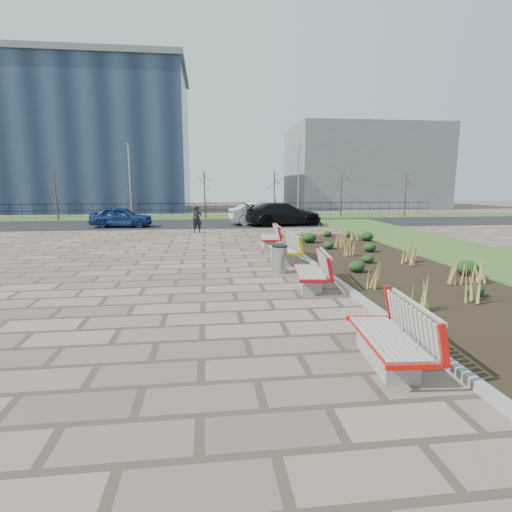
{
  "coord_description": "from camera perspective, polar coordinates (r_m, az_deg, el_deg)",
  "views": [
    {
      "loc": [
        0.14,
        -8.01,
        2.89
      ],
      "look_at": [
        1.5,
        3.0,
        0.9
      ],
      "focal_mm": 28.0,
      "sensor_mm": 36.0,
      "label": 1
    }
  ],
  "objects": [
    {
      "name": "ground",
      "position": [
        8.52,
        -7.67,
        -9.76
      ],
      "size": [
        120.0,
        120.0,
        0.0
      ],
      "primitive_type": "plane",
      "color": "#7E6857",
      "rests_on": "ground"
    },
    {
      "name": "planting_bed",
      "position": [
        14.65,
        17.76,
        -1.5
      ],
      "size": [
        4.5,
        18.0,
        0.1
      ],
      "primitive_type": "cube",
      "color": "black",
      "rests_on": "ground"
    },
    {
      "name": "planting_curb",
      "position": [
        13.84,
        8.97,
        -1.7
      ],
      "size": [
        0.16,
        18.0,
        0.15
      ],
      "primitive_type": "cube",
      "color": "gray",
      "rests_on": "ground"
    },
    {
      "name": "grass_verge_near",
      "position": [
        17.19,
        32.29,
        -1.03
      ],
      "size": [
        5.0,
        38.0,
        0.04
      ],
      "primitive_type": "cube",
      "color": "#33511E",
      "rests_on": "ground"
    },
    {
      "name": "grass_verge_far",
      "position": [
        36.13,
        -7.28,
        5.53
      ],
      "size": [
        80.0,
        5.0,
        0.04
      ],
      "primitive_type": "cube",
      "color": "#33511E",
      "rests_on": "ground"
    },
    {
      "name": "road",
      "position": [
        30.15,
        -7.3,
        4.6
      ],
      "size": [
        80.0,
        7.0,
        0.02
      ],
      "primitive_type": "cube",
      "color": "black",
      "rests_on": "ground"
    },
    {
      "name": "bench_a",
      "position": [
        6.93,
        18.17,
        -10.54
      ],
      "size": [
        1.07,
        2.17,
        1.0
      ],
      "primitive_type": null,
      "rotation": [
        0.0,
        0.0,
        -0.08
      ],
      "color": "red",
      "rests_on": "ground"
    },
    {
      "name": "bench_b",
      "position": [
        11.42,
        7.63,
        -2.0
      ],
      "size": [
        1.17,
        2.2,
        1.0
      ],
      "primitive_type": null,
      "rotation": [
        0.0,
        0.0,
        -0.13
      ],
      "color": "#AD0B18",
      "rests_on": "ground"
    },
    {
      "name": "bench_c",
      "position": [
        15.31,
        3.81,
        1.16
      ],
      "size": [
        1.06,
        2.16,
        1.0
      ],
      "primitive_type": null,
      "rotation": [
        0.0,
        0.0,
        0.08
      ],
      "color": "#D49F0B",
      "rests_on": "ground"
    },
    {
      "name": "bench_d",
      "position": [
        18.77,
        1.78,
        2.85
      ],
      "size": [
        1.0,
        2.14,
        1.0
      ],
      "primitive_type": null,
      "rotation": [
        0.0,
        0.0,
        -0.05
      ],
      "color": "red",
      "rests_on": "ground"
    },
    {
      "name": "litter_bin",
      "position": [
        13.21,
        3.38,
        -0.51
      ],
      "size": [
        0.5,
        0.5,
        0.9
      ],
      "primitive_type": "cylinder",
      "color": "#B2B2B7",
      "rests_on": "ground"
    },
    {
      "name": "pedestrian",
      "position": [
        24.49,
        -8.4,
        5.21
      ],
      "size": [
        0.67,
        0.52,
        1.64
      ],
      "primitive_type": "imported",
      "rotation": [
        0.0,
        0.0,
        0.24
      ],
      "color": "black",
      "rests_on": "ground"
    },
    {
      "name": "car_blue",
      "position": [
        28.89,
        -18.68,
        5.33
      ],
      "size": [
        4.21,
        1.89,
        1.4
      ],
      "primitive_type": "imported",
      "rotation": [
        0.0,
        0.0,
        1.51
      ],
      "color": "navy",
      "rests_on": "road"
    },
    {
      "name": "car_silver",
      "position": [
        29.19,
        0.88,
        6.09
      ],
      "size": [
        5.0,
        2.26,
        1.59
      ],
      "primitive_type": "imported",
      "rotation": [
        0.0,
        0.0,
        1.69
      ],
      "color": "#AEB1B6",
      "rests_on": "road"
    },
    {
      "name": "car_black",
      "position": [
        28.66,
        3.93,
        6.01
      ],
      "size": [
        5.79,
        2.98,
        1.61
      ],
      "primitive_type": "imported",
      "rotation": [
        0.0,
        0.0,
        1.71
      ],
      "color": "black",
      "rests_on": "road"
    },
    {
      "name": "tree_a",
      "position": [
        36.59,
        -26.68,
        7.77
      ],
      "size": [
        1.4,
        1.4,
        4.0
      ],
      "primitive_type": null,
      "color": "#4C3D2D",
      "rests_on": "grass_verge_far"
    },
    {
      "name": "tree_b",
      "position": [
        35.06,
        -17.32,
        8.32
      ],
      "size": [
        1.4,
        1.4,
        4.0
      ],
      "primitive_type": null,
      "color": "#4C3D2D",
      "rests_on": "grass_verge_far"
    },
    {
      "name": "tree_c",
      "position": [
        34.52,
        -7.36,
        8.67
      ],
      "size": [
        1.4,
        1.4,
        4.0
      ],
      "primitive_type": null,
      "color": "#4C3D2D",
      "rests_on": "grass_verge_far"
    },
    {
      "name": "tree_d",
      "position": [
        35.02,
        2.62,
        8.76
      ],
      "size": [
        1.4,
        1.4,
        4.0
      ],
      "primitive_type": null,
      "color": "#4C3D2D",
      "rests_on": "grass_verge_far"
    },
    {
      "name": "tree_e",
      "position": [
        36.5,
        12.05,
        8.61
      ],
      "size": [
        1.4,
        1.4,
        4.0
      ],
      "primitive_type": null,
      "color": "#4C3D2D",
      "rests_on": "grass_verge_far"
    },
    {
      "name": "tree_f",
      "position": [
        38.87,
        20.53,
        8.28
      ],
      "size": [
        1.4,
        1.4,
        4.0
      ],
      "primitive_type": null,
      "color": "#4C3D2D",
      "rests_on": "grass_verge_far"
    },
    {
      "name": "lamp_west",
      "position": [
        34.56,
        -17.55,
        9.95
      ],
      "size": [
        0.24,
        0.6,
        6.0
      ],
      "primitive_type": null,
      "color": "gray",
      "rests_on": "grass_verge_far"
    },
    {
      "name": "lamp_east",
      "position": [
        34.91,
        6.06,
        10.36
      ],
      "size": [
        0.24,
        0.6,
        6.0
      ],
      "primitive_type": null,
      "color": "gray",
      "rests_on": "grass_verge_far"
    },
    {
      "name": "railing_fence",
      "position": [
        37.58,
        -7.3,
        6.65
      ],
      "size": [
        44.0,
        0.1,
        1.2
      ],
      "primitive_type": null,
      "color": "black",
      "rests_on": "grass_verge_far"
    },
    {
      "name": "building_glass",
      "position": [
        53.07,
        -32.69,
        13.59
      ],
      "size": [
        40.0,
        14.0,
        15.0
      ],
      "primitive_type": "cube",
      "color": "#192338",
      "rests_on": "ground"
    },
    {
      "name": "building_grey",
      "position": [
        53.85,
        14.94,
        12.08
      ],
      "size": [
        18.0,
        12.0,
        10.0
      ],
      "primitive_type": "cube",
      "color": "slate",
      "rests_on": "ground"
    }
  ]
}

